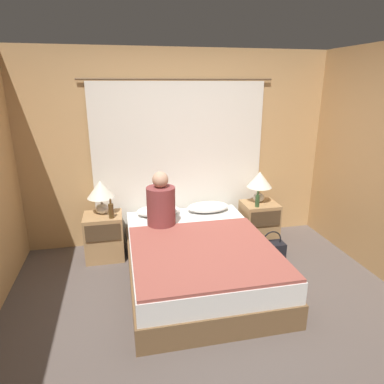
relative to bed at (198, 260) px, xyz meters
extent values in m
plane|color=#564C47|center=(0.00, -0.62, -0.23)|extent=(16.00, 16.00, 0.00)
cube|color=tan|center=(0.00, 1.14, 1.02)|extent=(4.10, 0.06, 2.50)
cube|color=white|center=(0.00, 1.08, 0.82)|extent=(2.23, 0.02, 2.11)
cylinder|color=brown|center=(0.00, 1.08, 1.90)|extent=(2.43, 0.02, 0.02)
cube|color=brown|center=(0.00, 0.00, -0.11)|extent=(1.49, 2.05, 0.25)
cube|color=white|center=(0.00, 0.00, 0.13)|extent=(1.45, 2.01, 0.22)
cube|color=#A87F51|center=(-1.01, 0.73, 0.05)|extent=(0.46, 0.40, 0.56)
cube|color=#4C3823|center=(-1.01, 0.52, 0.19)|extent=(0.40, 0.02, 0.20)
cube|color=#A87F51|center=(1.01, 0.73, 0.05)|extent=(0.46, 0.40, 0.56)
cube|color=#4C3823|center=(1.01, 0.52, 0.19)|extent=(0.40, 0.02, 0.20)
ellipsoid|color=silver|center=(-1.01, 0.79, 0.39)|extent=(0.15, 0.15, 0.12)
cylinder|color=#B2A893|center=(-1.01, 0.79, 0.50)|extent=(0.02, 0.02, 0.08)
cone|color=silver|center=(-1.01, 0.79, 0.64)|extent=(0.33, 0.33, 0.21)
ellipsoid|color=silver|center=(1.01, 0.79, 0.39)|extent=(0.15, 0.15, 0.12)
cylinder|color=#B2A893|center=(1.01, 0.79, 0.50)|extent=(0.02, 0.02, 0.08)
cone|color=silver|center=(1.01, 0.79, 0.64)|extent=(0.33, 0.33, 0.21)
ellipsoid|color=white|center=(-0.33, 0.82, 0.30)|extent=(0.55, 0.32, 0.12)
ellipsoid|color=white|center=(0.33, 0.82, 0.30)|extent=(0.55, 0.32, 0.12)
cube|color=#994C42|center=(0.00, -0.28, 0.25)|extent=(1.43, 1.43, 0.03)
cylinder|color=brown|center=(-0.33, 0.47, 0.48)|extent=(0.33, 0.33, 0.48)
sphere|color=tan|center=(-0.33, 0.47, 0.81)|extent=(0.18, 0.18, 0.18)
cylinder|color=#513819|center=(-0.91, 0.61, 0.42)|extent=(0.06, 0.06, 0.18)
cylinder|color=#513819|center=(-0.91, 0.61, 0.54)|extent=(0.02, 0.02, 0.06)
cylinder|color=#2D4C28|center=(0.92, 0.61, 0.41)|extent=(0.06, 0.06, 0.15)
cylinder|color=#2D4C28|center=(0.92, 0.61, 0.51)|extent=(0.02, 0.02, 0.06)
cube|color=black|center=(1.02, 0.30, -0.14)|extent=(0.32, 0.19, 0.18)
torus|color=black|center=(1.02, 0.30, -0.01)|extent=(0.24, 0.02, 0.24)
camera|label=1|loc=(-0.77, -3.26, 1.85)|focal=32.00mm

